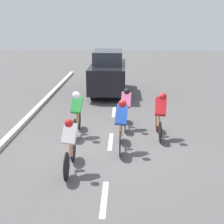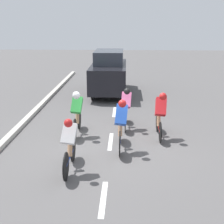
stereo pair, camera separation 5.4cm
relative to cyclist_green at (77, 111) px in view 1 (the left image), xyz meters
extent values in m
plane|color=#565454|center=(-1.10, 0.68, -0.80)|extent=(60.00, 60.00, 0.00)
cube|color=white|center=(-1.10, 3.71, -0.80)|extent=(0.12, 1.40, 0.01)
cube|color=white|center=(-1.10, 0.51, -0.80)|extent=(0.12, 1.40, 0.01)
cube|color=white|center=(-1.10, -2.69, -0.80)|extent=(0.12, 1.40, 0.01)
cube|color=#B7B2A8|center=(2.10, 0.51, -0.73)|extent=(0.20, 25.05, 0.14)
cylinder|color=black|center=(0.02, -0.58, -0.47)|extent=(0.03, 0.67, 0.67)
cylinder|color=black|center=(0.02, 0.40, -0.47)|extent=(0.03, 0.67, 0.67)
cylinder|color=black|center=(0.02, -0.09, -0.47)|extent=(0.04, 0.98, 0.04)
cylinder|color=black|center=(0.02, -0.26, -0.26)|extent=(0.04, 0.04, 0.42)
cylinder|color=green|center=(0.02, -0.14, -0.37)|extent=(0.07, 0.07, 0.16)
cylinder|color=tan|center=(0.02, -0.16, -0.29)|extent=(0.12, 0.23, 0.36)
cube|color=green|center=(-0.01, 0.01, 0.22)|extent=(0.38, 0.47, 0.58)
sphere|color=white|center=(-0.04, 0.23, 0.58)|extent=(0.24, 0.24, 0.24)
cylinder|color=black|center=(-2.61, -0.49, -0.48)|extent=(0.03, 0.64, 0.64)
cylinder|color=black|center=(-2.61, 0.50, -0.48)|extent=(0.03, 0.64, 0.64)
cylinder|color=red|center=(-2.61, 0.01, -0.48)|extent=(0.04, 0.99, 0.04)
cylinder|color=red|center=(-2.61, -0.17, -0.27)|extent=(0.04, 0.04, 0.42)
cylinder|color=yellow|center=(-2.61, -0.04, -0.38)|extent=(0.07, 0.07, 0.16)
cylinder|color=tan|center=(-2.61, -0.07, -0.30)|extent=(0.12, 0.23, 0.36)
cube|color=red|center=(-2.64, 0.11, 0.22)|extent=(0.37, 0.49, 0.60)
sphere|color=red|center=(-2.67, 0.33, 0.60)|extent=(0.23, 0.23, 0.23)
cylinder|color=black|center=(-0.18, 1.94, -0.46)|extent=(0.03, 0.68, 0.68)
cylinder|color=black|center=(-0.18, 2.95, -0.46)|extent=(0.03, 0.68, 0.68)
cylinder|color=navy|center=(-0.18, 2.45, -0.46)|extent=(0.04, 1.01, 0.04)
cylinder|color=navy|center=(-0.18, 2.27, -0.25)|extent=(0.04, 0.04, 0.42)
cylinder|color=yellow|center=(-0.18, 2.40, -0.36)|extent=(0.07, 0.07, 0.16)
cylinder|color=tan|center=(-0.18, 2.37, -0.28)|extent=(0.12, 0.23, 0.36)
cube|color=white|center=(-0.21, 2.55, 0.21)|extent=(0.38, 0.45, 0.56)
sphere|color=red|center=(-0.24, 2.77, 0.54)|extent=(0.20, 0.20, 0.20)
cylinder|color=black|center=(-1.54, -1.37, -0.48)|extent=(0.03, 0.65, 0.65)
cylinder|color=black|center=(-1.54, -0.34, -0.48)|extent=(0.03, 0.65, 0.65)
cylinder|color=black|center=(-1.54, -0.86, -0.48)|extent=(0.04, 1.03, 0.04)
cylinder|color=black|center=(-1.54, -1.04, -0.27)|extent=(0.04, 0.04, 0.42)
cylinder|color=#1999D8|center=(-1.54, -0.91, -0.38)|extent=(0.07, 0.07, 0.16)
cylinder|color=beige|center=(-1.54, -0.93, -0.30)|extent=(0.12, 0.23, 0.36)
cube|color=pink|center=(-1.57, -0.76, 0.20)|extent=(0.36, 0.46, 0.56)
sphere|color=black|center=(-1.59, -0.54, 0.55)|extent=(0.21, 0.21, 0.21)
cylinder|color=black|center=(-1.40, 0.54, -0.44)|extent=(0.03, 0.72, 0.72)
cylinder|color=black|center=(-1.40, 1.57, -0.44)|extent=(0.03, 0.72, 0.72)
cylinder|color=navy|center=(-1.40, 1.06, -0.44)|extent=(0.04, 1.03, 0.04)
cylinder|color=navy|center=(-1.40, 0.88, -0.23)|extent=(0.04, 0.04, 0.42)
cylinder|color=green|center=(-1.40, 1.01, -0.34)|extent=(0.07, 0.07, 0.16)
cylinder|color=tan|center=(-1.40, 0.98, -0.26)|extent=(0.12, 0.23, 0.36)
cube|color=blue|center=(-1.43, 1.16, 0.26)|extent=(0.38, 0.49, 0.61)
sphere|color=red|center=(-1.46, 1.38, 0.64)|extent=(0.22, 0.22, 0.22)
cylinder|color=black|center=(-1.38, -4.65, -0.48)|extent=(0.14, 0.64, 0.64)
cylinder|color=black|center=(-0.02, -4.65, -0.48)|extent=(0.14, 0.64, 0.64)
cylinder|color=black|center=(-1.38, -7.37, -0.48)|extent=(0.14, 0.64, 0.64)
cylinder|color=black|center=(-0.02, -7.37, -0.48)|extent=(0.14, 0.64, 0.64)
cube|color=black|center=(-0.70, -6.01, 0.10)|extent=(1.70, 4.38, 1.17)
cube|color=#2D333D|center=(-0.70, -6.23, 1.01)|extent=(1.39, 2.41, 0.64)
camera|label=1|loc=(-1.48, 9.46, 2.82)|focal=50.00mm
camera|label=2|loc=(-1.53, 9.46, 2.82)|focal=50.00mm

